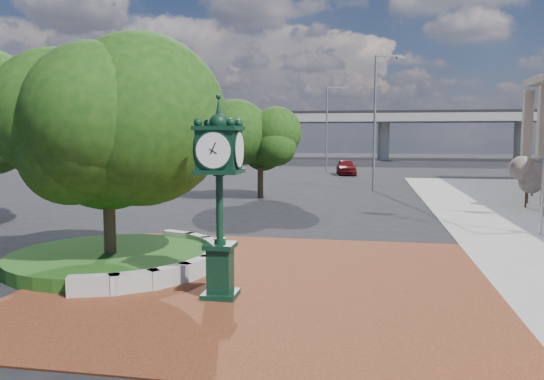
{
  "coord_description": "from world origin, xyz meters",
  "views": [
    {
      "loc": [
        2.7,
        -14.75,
        3.99
      ],
      "look_at": [
        -0.25,
        1.5,
        2.26
      ],
      "focal_mm": 35.0,
      "sensor_mm": 36.0,
      "label": 1
    }
  ],
  "objects_px": {
    "street_lamp_near": "(378,112)",
    "parked_car": "(346,167)",
    "post_clock": "(219,190)",
    "street_lamp_far": "(329,122)"
  },
  "relations": [
    {
      "from": "street_lamp_near",
      "to": "parked_car",
      "type": "bearing_deg",
      "value": 100.44
    },
    {
      "from": "post_clock",
      "to": "parked_car",
      "type": "distance_m",
      "value": 41.23
    },
    {
      "from": "street_lamp_far",
      "to": "street_lamp_near",
      "type": "bearing_deg",
      "value": -75.55
    },
    {
      "from": "street_lamp_far",
      "to": "parked_car",
      "type": "bearing_deg",
      "value": -61.07
    },
    {
      "from": "parked_car",
      "to": "street_lamp_far",
      "type": "bearing_deg",
      "value": 112.21
    },
    {
      "from": "parked_car",
      "to": "street_lamp_near",
      "type": "bearing_deg",
      "value": -86.28
    },
    {
      "from": "post_clock",
      "to": "parked_car",
      "type": "bearing_deg",
      "value": 88.13
    },
    {
      "from": "street_lamp_near",
      "to": "street_lamp_far",
      "type": "distance_m",
      "value": 19.39
    },
    {
      "from": "post_clock",
      "to": "street_lamp_near",
      "type": "xyz_separation_m",
      "value": [
        4.11,
        26.14,
        2.91
      ]
    },
    {
      "from": "parked_car",
      "to": "street_lamp_near",
      "type": "xyz_separation_m",
      "value": [
        2.77,
        -15.02,
        4.8
      ]
    }
  ]
}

